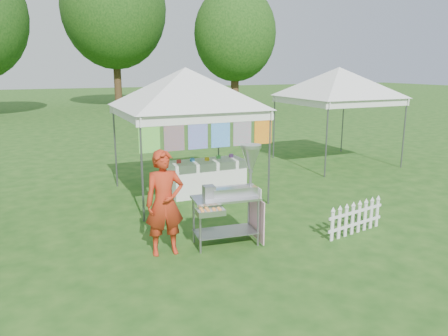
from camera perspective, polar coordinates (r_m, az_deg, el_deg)
name	(u,v)px	position (r m, az deg, el deg)	size (l,w,h in m)	color
ground	(256,248)	(7.57, 4.19, -10.38)	(120.00, 120.00, 0.00)	#1C4814
canopy_main	(185,68)	(10.16, -5.06, 12.90)	(4.24, 4.24, 3.45)	#59595E
canopy_right	(339,67)	(14.18, 14.83, 12.59)	(4.24, 4.24, 3.45)	#59595E
tree_mid	(114,9)	(34.93, -14.20, 19.51)	(7.60, 7.60, 11.52)	#3C2716
tree_right	(235,34)	(31.18, 1.45, 17.10)	(5.60, 5.60, 8.42)	#3C2716
donut_cart	(236,187)	(7.42, 1.58, -2.52)	(1.31, 0.81, 1.73)	gray
vendor	(165,203)	(7.13, -7.77, -4.54)	(0.63, 0.42, 1.74)	#AF2D15
picket_fence	(356,219)	(8.43, 16.83, -6.35)	(1.42, 0.29, 0.56)	white
display_table	(207,177)	(10.54, -2.22, -1.20)	(1.80, 0.70, 0.82)	white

